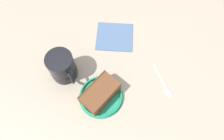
{
  "coord_description": "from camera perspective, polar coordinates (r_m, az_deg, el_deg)",
  "views": [
    {
      "loc": [
        -27.06,
        -2.88,
        63.56
      ],
      "look_at": [
        0.47,
        1.35,
        3.0
      ],
      "focal_mm": 33.74,
      "sensor_mm": 36.0,
      "label": 1
    }
  ],
  "objects": [
    {
      "name": "cake_slice",
      "position": [
        0.64,
        -3.28,
        -6.3
      ],
      "size": [
        13.47,
        11.97,
        4.68
      ],
      "color": "#472814",
      "rests_on": "small_plate"
    },
    {
      "name": "teaspoon",
      "position": [
        0.69,
        14.43,
        -4.54
      ],
      "size": [
        11.02,
        6.96,
        0.8
      ],
      "color": "silver",
      "rests_on": "ground_plane"
    },
    {
      "name": "ground_plane",
      "position": [
        0.7,
        1.03,
        -1.95
      ],
      "size": [
        119.66,
        119.66,
        2.55
      ],
      "primitive_type": "cube",
      "color": "tan"
    },
    {
      "name": "small_plate",
      "position": [
        0.66,
        -3.0,
        -7.13
      ],
      "size": [
        13.79,
        13.79,
        1.52
      ],
      "color": "#1E8C66",
      "rests_on": "ground_plane"
    },
    {
      "name": "tea_mug",
      "position": [
        0.67,
        -13.24,
        0.65
      ],
      "size": [
        9.16,
        9.37,
        10.31
      ],
      "color": "black",
      "rests_on": "ground_plane"
    },
    {
      "name": "folded_napkin",
      "position": [
        0.76,
        0.68,
        9.07
      ],
      "size": [
        12.82,
        13.8,
        0.6
      ],
      "primitive_type": "cube",
      "rotation": [
        0.0,
        0.0,
        0.08
      ],
      "color": "slate",
      "rests_on": "ground_plane"
    }
  ]
}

